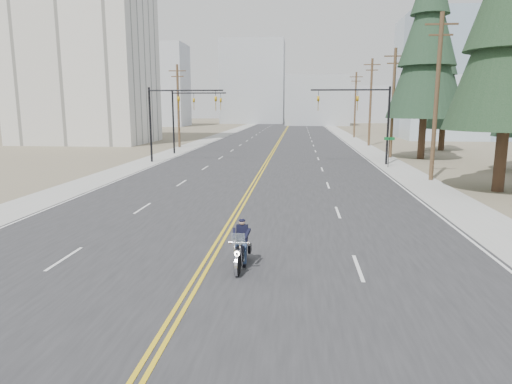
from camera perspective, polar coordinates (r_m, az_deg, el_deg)
The scene contains 24 objects.
ground_plane at distance 11.99m, azimuth -10.05°, elevation -15.21°, with size 400.00×400.00×0.00m, color #776D56.
road at distance 80.61m, azimuth 3.22°, elevation 6.87°, with size 20.00×200.00×0.01m, color #303033.
sidewalk_left at distance 81.85m, azimuth -4.91°, elevation 6.91°, with size 3.00×200.00×0.01m, color #A5A5A0.
sidewalk_right at distance 81.00m, azimuth 11.43°, elevation 6.70°, with size 3.00×200.00×0.01m, color #A5A5A0.
traffic_mast_left at distance 44.04m, azimuth -10.60°, elevation 10.08°, with size 7.10×0.26×7.00m.
traffic_mast_right at distance 42.80m, azimuth 13.58°, elevation 9.96°, with size 7.10×0.26×7.00m.
traffic_mast_far at distance 51.87m, azimuth -8.52°, elevation 10.12°, with size 6.10×0.26×7.00m.
street_sign at distance 41.27m, azimuth 16.29°, elevation 5.45°, with size 0.90×0.06×2.62m.
utility_pole_b at distance 34.72m, azimuth 21.65°, elevation 11.17°, with size 2.20×0.30×11.50m.
utility_pole_c at distance 49.31m, azimuth 16.75°, elevation 10.77°, with size 2.20×0.30×11.00m.
utility_pole_d at distance 64.10m, azimuth 14.13°, elevation 10.98°, with size 2.20×0.30×11.50m.
utility_pole_e at distance 80.95m, azimuth 12.30°, elevation 10.72°, with size 2.20×0.30×11.00m.
utility_pole_left at distance 60.41m, azimuth -9.70°, elevation 10.71°, with size 2.20×0.30×10.50m.
apartment_block at distance 73.02m, azimuth -20.86°, elevation 17.64°, with size 18.00×14.00×30.00m, color silver.
glass_building at distance 85.59m, azimuth 25.82°, elevation 12.77°, with size 24.00×16.00×20.00m, color #9EB5CC.
haze_bldg_a at distance 131.14m, azimuth -11.81°, elevation 12.90°, with size 14.00×12.00×22.00m, color #B7BCC6.
haze_bldg_b at distance 135.49m, azimuth 7.60°, elevation 11.25°, with size 18.00×14.00×14.00m, color #ADB2B7.
haze_bldg_c at distance 126.00m, azimuth 22.90°, elevation 11.50°, with size 16.00×12.00×18.00m, color #B7BCC6.
haze_bldg_d at distance 151.33m, azimuth -0.36°, elevation 13.53°, with size 20.00×15.00×26.00m, color #ADB2B7.
haze_bldg_e at distance 161.89m, azimuth 13.38°, elevation 10.58°, with size 14.00×14.00×12.00m, color #B7BCC6.
haze_bldg_f at distance 150.08m, azimuth -15.65°, elevation 11.27°, with size 12.00×12.00×16.00m, color #ADB2B7.
motorcyclist at distance 14.88m, azimuth -1.90°, elevation -6.57°, with size 0.87×2.04×1.59m, color black, non-canonical shape.
conifer_tall at distance 49.61m, azimuth 20.75°, elevation 17.55°, with size 7.38×7.38×20.49m.
conifer_far at distance 60.04m, azimuth 22.61°, elevation 12.05°, with size 4.92×4.92×13.17m.
Camera 1 is at (3.00, -10.38, 5.18)m, focal length 32.00 mm.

